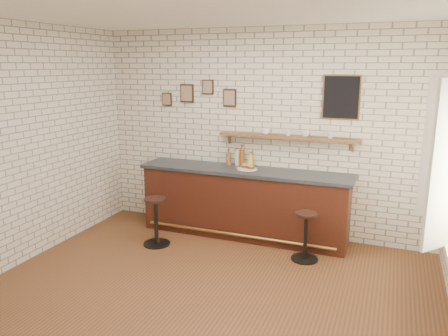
# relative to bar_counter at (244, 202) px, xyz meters

# --- Properties ---
(ground) EXTENTS (5.00, 5.00, 0.00)m
(ground) POSITION_rel_bar_counter_xyz_m (0.17, -1.70, -0.51)
(ground) COLOR brown
(ground) RESTS_ON ground
(bar_counter) EXTENTS (3.10, 0.65, 1.01)m
(bar_counter) POSITION_rel_bar_counter_xyz_m (0.00, 0.00, 0.00)
(bar_counter) COLOR #411A11
(bar_counter) RESTS_ON ground
(sandwich_plate) EXTENTS (0.28, 0.28, 0.01)m
(sandwich_plate) POSITION_rel_bar_counter_xyz_m (0.05, 0.01, 0.51)
(sandwich_plate) COLOR white
(sandwich_plate) RESTS_ON bar_counter
(ciabatta_sandwich) EXTENTS (0.20, 0.13, 0.07)m
(ciabatta_sandwich) POSITION_rel_bar_counter_xyz_m (0.05, 0.01, 0.55)
(ciabatta_sandwich) COLOR tan
(ciabatta_sandwich) RESTS_ON sandwich_plate
(potato_chips) EXTENTS (0.26, 0.18, 0.00)m
(potato_chips) POSITION_rel_bar_counter_xyz_m (0.03, 0.01, 0.52)
(potato_chips) COLOR #EFAA54
(potato_chips) RESTS_ON sandwich_plate
(bitters_bottle_brown) EXTENTS (0.07, 0.07, 0.23)m
(bitters_bottle_brown) POSITION_rel_bar_counter_xyz_m (-0.32, 0.20, 0.60)
(bitters_bottle_brown) COLOR brown
(bitters_bottle_brown) RESTS_ON bar_counter
(bitters_bottle_white) EXTENTS (0.07, 0.07, 0.26)m
(bitters_bottle_white) POSITION_rel_bar_counter_xyz_m (-0.18, 0.20, 0.61)
(bitters_bottle_white) COLOR beige
(bitters_bottle_white) RESTS_ON bar_counter
(bitters_bottle_amber) EXTENTS (0.08, 0.08, 0.32)m
(bitters_bottle_amber) POSITION_rel_bar_counter_xyz_m (-0.11, 0.20, 0.63)
(bitters_bottle_amber) COLOR brown
(bitters_bottle_amber) RESTS_ON bar_counter
(condiment_bottle_yellow) EXTENTS (0.07, 0.07, 0.22)m
(condiment_bottle_yellow) POSITION_rel_bar_counter_xyz_m (0.03, 0.20, 0.59)
(condiment_bottle_yellow) COLOR yellow
(condiment_bottle_yellow) RESTS_ON bar_counter
(bar_stool_left) EXTENTS (0.38, 0.38, 0.68)m
(bar_stool_left) POSITION_rel_bar_counter_xyz_m (-1.03, -0.78, -0.14)
(bar_stool_left) COLOR black
(bar_stool_left) RESTS_ON ground
(bar_stool_right) EXTENTS (0.36, 0.36, 0.64)m
(bar_stool_right) POSITION_rel_bar_counter_xyz_m (1.02, -0.51, -0.16)
(bar_stool_right) COLOR black
(bar_stool_right) RESTS_ON ground
(wall_shelf) EXTENTS (2.00, 0.18, 0.18)m
(wall_shelf) POSITION_rel_bar_counter_xyz_m (0.57, 0.20, 0.97)
(wall_shelf) COLOR brown
(wall_shelf) RESTS_ON ground
(shelf_cup_a) EXTENTS (0.15, 0.15, 0.09)m
(shelf_cup_a) POSITION_rel_bar_counter_xyz_m (0.26, 0.20, 1.04)
(shelf_cup_a) COLOR white
(shelf_cup_a) RESTS_ON wall_shelf
(shelf_cup_b) EXTENTS (0.10, 0.10, 0.08)m
(shelf_cup_b) POSITION_rel_bar_counter_xyz_m (0.58, 0.20, 1.03)
(shelf_cup_b) COLOR white
(shelf_cup_b) RESTS_ON wall_shelf
(shelf_cup_c) EXTENTS (0.14, 0.14, 0.09)m
(shelf_cup_c) POSITION_rel_bar_counter_xyz_m (0.83, 0.20, 1.04)
(shelf_cup_c) COLOR white
(shelf_cup_c) RESTS_ON wall_shelf
(shelf_cup_d) EXTENTS (0.10, 0.10, 0.09)m
(shelf_cup_d) POSITION_rel_bar_counter_xyz_m (1.16, 0.20, 1.04)
(shelf_cup_d) COLOR white
(shelf_cup_d) RESTS_ON wall_shelf
(back_wall_decor) EXTENTS (2.96, 0.02, 0.56)m
(back_wall_decor) POSITION_rel_bar_counter_xyz_m (0.39, 0.28, 1.54)
(back_wall_decor) COLOR black
(back_wall_decor) RESTS_ON ground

